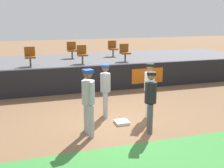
{
  "coord_description": "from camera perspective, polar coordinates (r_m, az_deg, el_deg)",
  "views": [
    {
      "loc": [
        -2.5,
        -7.58,
        3.22
      ],
      "look_at": [
        0.18,
        1.0,
        1.0
      ],
      "focal_mm": 45.21,
      "sensor_mm": 36.0,
      "label": 1
    }
  ],
  "objects": [
    {
      "name": "seat_back_center",
      "position": [
        14.96,
        -8.14,
        7.03
      ],
      "size": [
        0.47,
        0.44,
        0.84
      ],
      "color": "#4C4C51",
      "rests_on": "bleacher_platform"
    },
    {
      "name": "player_runner_visitor",
      "position": [
        8.94,
        -1.35,
        -0.59
      ],
      "size": [
        0.41,
        0.46,
        1.71
      ],
      "rotation": [
        0.0,
        0.0,
        -1.9
      ],
      "color": "#9EA3AD",
      "rests_on": "ground_plane"
    },
    {
      "name": "seat_front_right",
      "position": [
        13.79,
        2.6,
        6.58
      ],
      "size": [
        0.45,
        0.44,
        0.84
      ],
      "color": "#4C4C51",
      "rests_on": "bleacher_platform"
    },
    {
      "name": "player_coach_visitor",
      "position": [
        7.53,
        -4.8,
        -2.83
      ],
      "size": [
        0.4,
        0.51,
        1.83
      ],
      "rotation": [
        0.0,
        0.0,
        -1.39
      ],
      "color": "#9EA3AD",
      "rests_on": "ground_plane"
    },
    {
      "name": "field_wall",
      "position": [
        11.99,
        -4.81,
        1.01
      ],
      "size": [
        18.0,
        0.26,
        1.12
      ],
      "color": "black",
      "rests_on": "ground_plane"
    },
    {
      "name": "seat_back_right",
      "position": [
        15.47,
        0.14,
        7.39
      ],
      "size": [
        0.46,
        0.44,
        0.84
      ],
      "color": "#4C4C51",
      "rests_on": "bleacher_platform"
    },
    {
      "name": "ground_plane",
      "position": [
        8.61,
        0.86,
        -8.1
      ],
      "size": [
        60.0,
        60.0,
        0.0
      ],
      "primitive_type": "plane",
      "color": "brown"
    },
    {
      "name": "seat_front_center",
      "position": [
        13.23,
        -6.07,
        6.21
      ],
      "size": [
        0.44,
        0.44,
        0.84
      ],
      "color": "#4C4C51",
      "rests_on": "bleacher_platform"
    },
    {
      "name": "bleacher_platform",
      "position": [
        14.47,
        -7.09,
        2.94
      ],
      "size": [
        18.0,
        4.8,
        1.0
      ],
      "primitive_type": "cube",
      "color": "#59595E",
      "rests_on": "ground_plane"
    },
    {
      "name": "player_umpire",
      "position": [
        7.84,
        7.8,
        -2.74
      ],
      "size": [
        0.42,
        0.46,
        1.72
      ],
      "rotation": [
        0.0,
        0.0,
        -1.94
      ],
      "color": "#4C4C51",
      "rests_on": "ground_plane"
    },
    {
      "name": "first_base",
      "position": [
        8.64,
        1.99,
        -7.72
      ],
      "size": [
        0.4,
        0.4,
        0.08
      ],
      "primitive_type": "cube",
      "color": "white",
      "rests_on": "ground_plane"
    },
    {
      "name": "seat_front_left",
      "position": [
        12.98,
        -16.26,
        5.59
      ],
      "size": [
        0.46,
        0.44,
        0.84
      ],
      "color": "#4C4C51",
      "rests_on": "bleacher_platform"
    },
    {
      "name": "player_fielder_home",
      "position": [
        9.06,
        7.62,
        -0.45
      ],
      "size": [
        0.53,
        0.46,
        1.73
      ],
      "rotation": [
        0.0,
        0.0,
        -2.17
      ],
      "color": "white",
      "rests_on": "ground_plane"
    }
  ]
}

